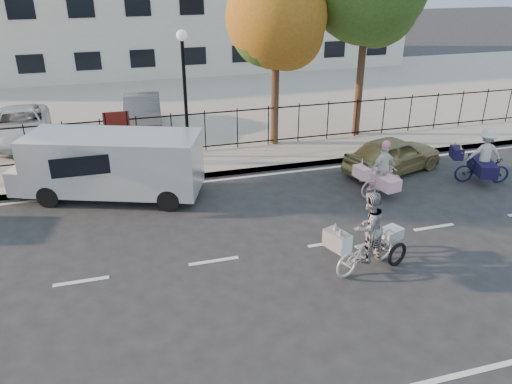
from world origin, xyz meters
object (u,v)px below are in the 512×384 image
object	(u,v)px
lamppost	(184,72)
unicorn_bike	(382,176)
lot_car_b	(21,125)
white_van	(111,164)
lot_car_c	(143,113)
bull_bike	(483,161)
gold_sedan	(393,155)
zebra_trike	(367,240)

from	to	relation	value
lamppost	unicorn_bike	xyz separation A→B (m)	(5.09, -4.60, -2.46)
unicorn_bike	lot_car_b	distance (m)	13.57
white_van	lot_car_c	bearing A→B (deg)	97.52
bull_bike	white_van	distance (m)	11.52
lot_car_b	lot_car_c	xyz separation A→B (m)	(4.60, 0.23, 0.06)
lamppost	white_van	size ratio (longest dim) A/B	0.73
white_van	gold_sedan	bearing A→B (deg)	16.70
lamppost	gold_sedan	distance (m)	7.49
zebra_trike	lot_car_b	world-z (taller)	zebra_trike
lamppost	white_van	bearing A→B (deg)	-137.09
gold_sedan	lamppost	bearing A→B (deg)	47.76
lamppost	unicorn_bike	distance (m)	7.29
unicorn_bike	zebra_trike	bearing A→B (deg)	135.90
white_van	lot_car_b	bearing A→B (deg)	139.06
lamppost	lot_car_c	xyz separation A→B (m)	(-1.28, 3.63, -2.27)
zebra_trike	bull_bike	world-z (taller)	zebra_trike
lamppost	white_van	xyz separation A→B (m)	(-2.64, -2.46, -2.04)
zebra_trike	lot_car_b	bearing A→B (deg)	17.57
lot_car_c	bull_bike	bearing A→B (deg)	-35.21
white_van	lot_car_b	distance (m)	6.70
lamppost	zebra_trike	size ratio (longest dim) A/B	1.94
lamppost	unicorn_bike	bearing A→B (deg)	-42.08
unicorn_bike	bull_bike	xyz separation A→B (m)	(3.58, 0.04, 0.06)
zebra_trike	unicorn_bike	distance (m)	4.14
gold_sedan	lot_car_c	xyz separation A→B (m)	(-7.68, 6.63, 0.22)
lamppost	white_van	world-z (taller)	lamppost
unicorn_bike	white_van	bearing A→B (deg)	63.98
unicorn_bike	bull_bike	distance (m)	3.58
zebra_trike	lot_car_c	world-z (taller)	zebra_trike
lamppost	gold_sedan	world-z (taller)	lamppost
lamppost	bull_bike	size ratio (longest dim) A/B	2.21
unicorn_bike	bull_bike	world-z (taller)	bull_bike
white_van	bull_bike	bearing A→B (deg)	9.64
lot_car_b	lot_car_c	world-z (taller)	lot_car_c
white_van	gold_sedan	size ratio (longest dim) A/B	1.64
lot_car_c	lamppost	bearing A→B (deg)	-66.34
white_van	lot_car_b	world-z (taller)	white_van
zebra_trike	white_van	world-z (taller)	white_van
lamppost	unicorn_bike	world-z (taller)	lamppost
bull_bike	lot_car_c	bearing A→B (deg)	69.89
unicorn_bike	gold_sedan	size ratio (longest dim) A/B	0.49
lamppost	zebra_trike	xyz separation A→B (m)	(2.80, -8.05, -2.37)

